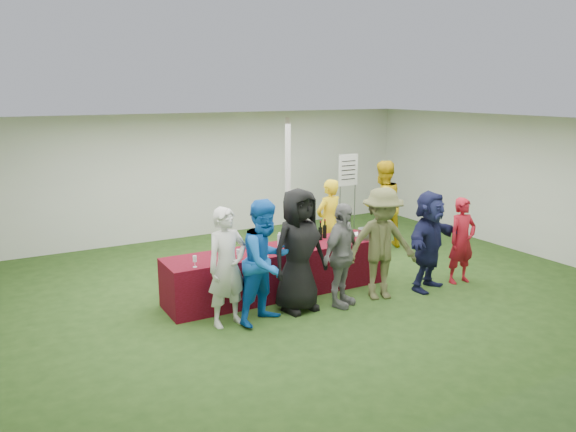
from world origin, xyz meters
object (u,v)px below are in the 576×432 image
customer_2 (299,250)px  customer_4 (382,244)px  serving_table (277,271)px  dump_bucket (365,234)px  staff_back (382,205)px  customer_3 (342,255)px  staff_pourer (329,222)px  wine_list_sign (348,176)px  customer_5 (429,241)px  customer_1 (266,262)px  customer_0 (227,267)px  customer_6 (462,241)px

customer_2 → customer_4: size_ratio=1.04×
customer_2 → customer_4: 1.37m
serving_table → dump_bucket: bearing=-8.1°
staff_back → customer_3: staff_back is taller
staff_pourer → serving_table: bearing=19.2°
wine_list_sign → staff_back: (-0.06, -1.30, -0.41)m
customer_2 → serving_table: bearing=80.6°
serving_table → customer_5: (2.24, -1.00, 0.44)m
staff_back → customer_1: staff_back is taller
staff_back → customer_0: size_ratio=1.08×
dump_bucket → customer_1: (-2.19, -0.67, 0.04)m
wine_list_sign → staff_pourer: 2.37m
customer_0 → customer_3: customer_0 is taller
customer_3 → staff_pourer: bearing=35.7°
staff_back → customer_1: 4.34m
customer_1 → serving_table: bearing=33.5°
customer_5 → customer_6: 0.72m
customer_1 → customer_6: 3.61m
customer_4 → customer_5: customer_4 is taller
customer_1 → staff_pourer: bearing=18.6°
serving_table → customer_4: bearing=-35.7°
customer_2 → customer_4: bearing=-15.4°
customer_4 → customer_1: bearing=-166.1°
wine_list_sign → customer_5: (-0.92, -3.59, -0.50)m
staff_back → customer_5: size_ratio=1.11×
customer_3 → customer_4: 0.72m
staff_pourer → customer_6: staff_pourer is taller
dump_bucket → staff_pourer: size_ratio=0.15×
dump_bucket → customer_4: customer_4 is taller
customer_1 → customer_6: (3.60, -0.13, -0.15)m
wine_list_sign → customer_5: bearing=-104.4°
serving_table → customer_2: 0.92m
dump_bucket → wine_list_sign: 3.28m
customer_4 → customer_6: customer_4 is taller
dump_bucket → customer_0: bearing=-169.3°
customer_5 → customer_4: bearing=156.5°
dump_bucket → staff_back: staff_back is taller
serving_table → customer_0: 1.44m
customer_3 → serving_table: bearing=97.0°
staff_back → customer_6: staff_back is taller
staff_pourer → customer_4: bearing=71.3°
customer_5 → customer_6: customer_5 is taller
wine_list_sign → staff_pourer: wine_list_sign is taller
wine_list_sign → customer_2: 4.63m
staff_back → customer_1: size_ratio=1.03×
customer_6 → customer_0: bearing=179.8°
serving_table → customer_6: (2.96, -1.02, 0.35)m
staff_back → customer_4: (-1.79, -2.24, -0.03)m
staff_back → staff_pourer: bearing=11.1°
serving_table → customer_5: bearing=-24.0°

